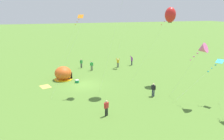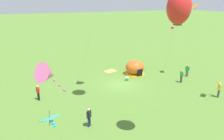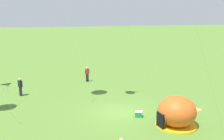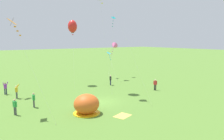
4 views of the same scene
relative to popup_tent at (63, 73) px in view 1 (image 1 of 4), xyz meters
The scene contains 14 objects.
ground_plane 4.60m from the popup_tent, 38.08° to the left, with size 300.00×300.00×0.00m, color #517A2D.
popup_tent is the anchor object (origin of this frame).
picnic_blanket 3.95m from the popup_tent, 46.37° to the right, with size 1.70×1.30×0.01m, color gold.
cooler_box 2.97m from the popup_tent, 39.24° to the left, with size 0.56×0.64×0.44m.
person_far_back 6.61m from the popup_tent, 125.89° to the left, with size 0.26×0.59×1.72m.
person_arms_raised 14.75m from the popup_tent, 111.43° to the left, with size 0.68×0.47×1.89m.
person_flying_kite 11.53m from the popup_tent, 113.43° to the left, with size 0.65×0.72×1.89m.
person_strolling 7.30m from the popup_tent, 148.08° to the left, with size 0.38×0.54×1.72m.
person_with_toddler 14.60m from the popup_tent, 44.84° to the left, with size 0.48×0.43×1.72m.
person_near_tent 14.08m from the popup_tent, 13.15° to the left, with size 0.36×0.55×1.72m.
kite_orange 10.78m from the popup_tent, 146.75° to the left, with size 2.72×5.72×9.84m.
kite_pink 20.47m from the popup_tent, 45.52° to the left, with size 3.76×2.65×7.19m.
kite_red 18.23m from the popup_tent, 68.97° to the left, with size 2.91×5.44×10.97m.
kite_cyan 21.78m from the popup_tent, 48.75° to the left, with size 1.90×5.22×5.36m.
Camera 1 is at (30.00, -5.03, 10.64)m, focal length 35.00 mm.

